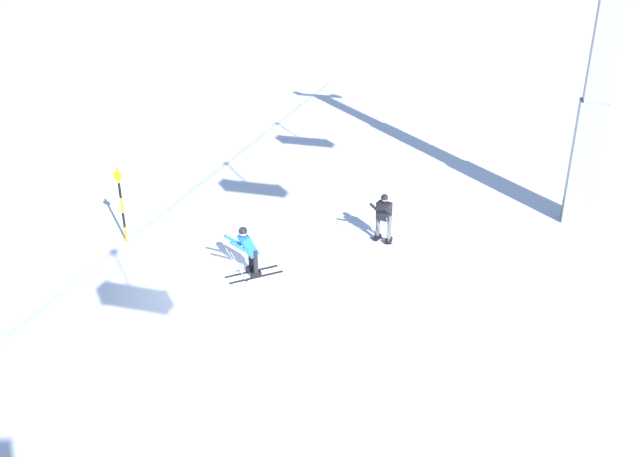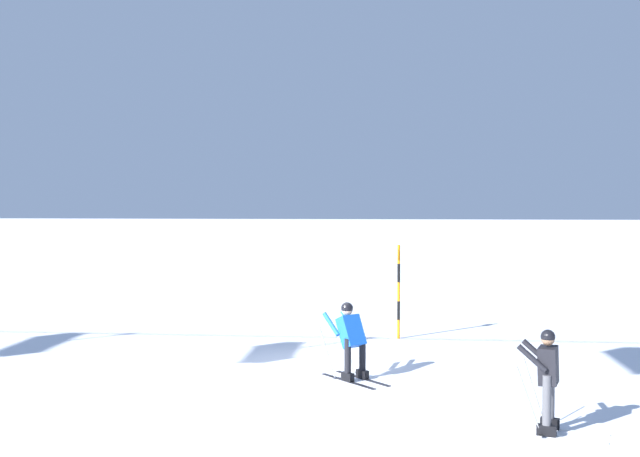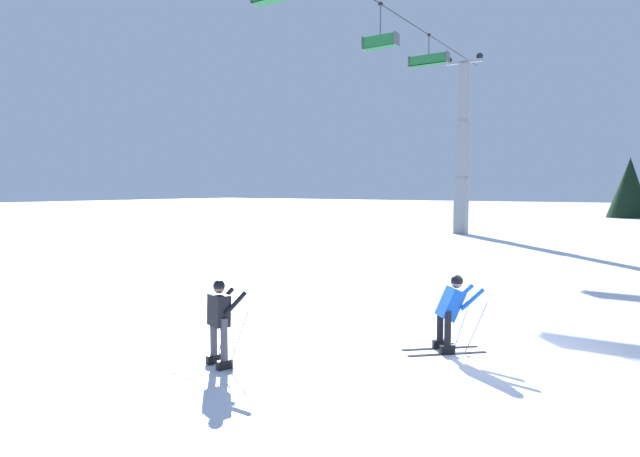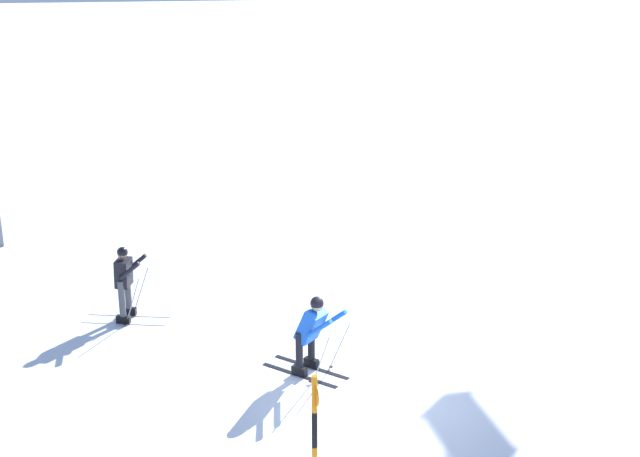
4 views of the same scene
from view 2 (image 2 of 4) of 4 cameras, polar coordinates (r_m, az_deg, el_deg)
The scene contains 4 objects.
ground_plane at distance 15.87m, azimuth -1.22°, elevation -10.60°, with size 260.00×260.00×0.00m, color white.
skier_carving_main at distance 14.74m, azimuth 2.36°, elevation -8.18°, with size 1.46×1.51×1.62m.
trail_marker_pole at distance 19.03m, azimuth 6.04°, elevation -4.58°, with size 0.07×0.28×2.39m.
skier_distant_uphill at distance 11.89m, azimuth 17.02°, elevation -10.62°, with size 1.79×1.01×1.58m.
Camera 2 is at (-1.83, 15.38, 3.49)m, focal length 41.78 mm.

